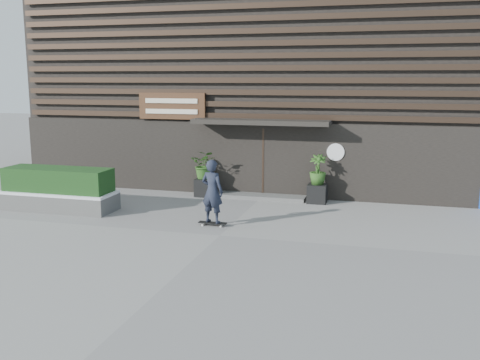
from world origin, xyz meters
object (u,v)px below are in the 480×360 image
(planter_pot_left, at_px, (205,187))
(skateboarder, at_px, (212,192))
(planter_pot_right, at_px, (317,194))
(raised_bed, at_px, (59,201))

(planter_pot_left, bearing_deg, skateboarder, -68.06)
(planter_pot_right, height_order, skateboarder, skateboarder)
(raised_bed, bearing_deg, skateboarder, -6.27)
(planter_pot_right, height_order, raised_bed, planter_pot_right)
(planter_pot_right, bearing_deg, skateboarder, -123.72)
(planter_pot_left, xyz_separation_m, raised_bed, (-3.67, -2.99, -0.05))
(raised_bed, height_order, skateboarder, skateboarder)
(skateboarder, bearing_deg, planter_pot_right, 56.28)
(planter_pot_left, xyz_separation_m, skateboarder, (1.43, -3.55, 0.65))
(planter_pot_left, relative_size, planter_pot_right, 1.00)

